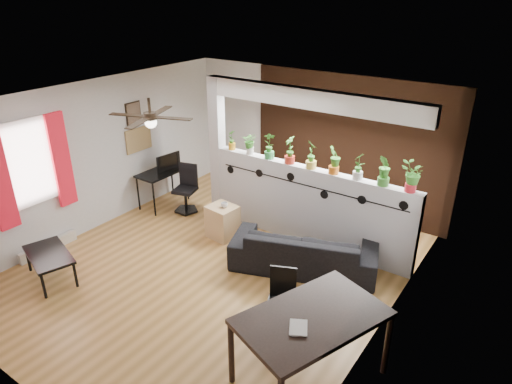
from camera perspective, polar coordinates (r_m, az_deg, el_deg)
name	(u,v)px	position (r m, az deg, el deg)	size (l,w,h in m)	color
room_shell	(212,191)	(6.59, -5.57, 0.12)	(6.30, 7.10, 2.90)	olive
partition_wall	(309,206)	(7.58, 6.61, -1.76)	(3.60, 0.18, 1.35)	#BCBCC1
ceiling_header	(314,99)	(6.98, 7.32, 11.41)	(3.60, 0.18, 0.30)	white
pier_column	(218,149)	(8.32, -4.83, 5.43)	(0.22, 0.20, 2.60)	#BCBCC1
brick_panel	(349,146)	(8.58, 11.55, 5.60)	(3.90, 0.05, 2.60)	brown
vine_decal	(307,186)	(7.33, 6.40, 0.80)	(3.31, 0.01, 0.30)	black
window_assembly	(30,166)	(7.72, -26.39, 2.96)	(0.09, 1.30, 1.55)	white
baseboard_heater	(49,246)	(8.27, -24.51, -6.22)	(0.08, 1.00, 0.18)	silver
corkboard	(139,139)	(8.92, -14.46, 6.38)	(0.03, 0.60, 0.45)	olive
framed_art	(134,114)	(8.76, -15.06, 9.40)	(0.03, 0.34, 0.44)	#8C7259
ceiling_fan	(150,118)	(6.58, -13.06, 8.95)	(1.19, 1.19, 0.43)	black
potted_plant_0	(232,139)	(8.05, -3.05, 6.63)	(0.18, 0.20, 0.36)	orange
potted_plant_1	(250,143)	(7.82, -0.75, 6.20)	(0.23, 0.21, 0.38)	silver
potted_plant_2	(269,145)	(7.60, 1.69, 5.93)	(0.29, 0.27, 0.45)	#318743
potted_plant_3	(290,149)	(7.40, 4.26, 5.39)	(0.30, 0.31, 0.46)	#B72C1D
potted_plant_4	(312,154)	(7.22, 6.96, 4.79)	(0.31, 0.30, 0.46)	gold
potted_plant_5	(334,159)	(7.06, 9.78, 4.08)	(0.25, 0.28, 0.45)	#CB6217
potted_plant_6	(359,165)	(6.92, 12.71, 3.30)	(0.21, 0.25, 0.42)	silver
potted_plant_7	(385,170)	(6.79, 15.78, 2.72)	(0.28, 0.30, 0.46)	#3C8530
potted_plant_8	(412,176)	(6.70, 18.92, 1.87)	(0.29, 0.28, 0.44)	red
sofa	(304,250)	(7.06, 6.00, -7.28)	(2.09, 0.82, 0.61)	black
cube_shelf	(223,222)	(7.88, -4.20, -3.72)	(0.47, 0.42, 0.58)	tan
cup	(224,205)	(7.70, -3.98, -1.63)	(0.11, 0.11, 0.09)	gray
computer_desk	(162,174)	(9.06, -11.65, 2.19)	(0.53, 0.99, 0.72)	black
monitor	(167,164)	(9.10, -11.06, 3.40)	(0.05, 0.31, 0.17)	black
office_chair	(187,191)	(8.81, -8.68, 0.06)	(0.48, 0.48, 0.92)	black
dining_table	(312,322)	(5.03, 7.00, -15.88)	(1.44, 1.80, 0.85)	black
book	(289,327)	(4.80, 4.20, -16.49)	(0.18, 0.24, 0.02)	gray
folding_chair	(282,294)	(5.80, 3.26, -12.65)	(0.46, 0.46, 0.87)	black
coffee_table	(49,256)	(7.39, -24.48, -7.31)	(1.04, 0.77, 0.43)	black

